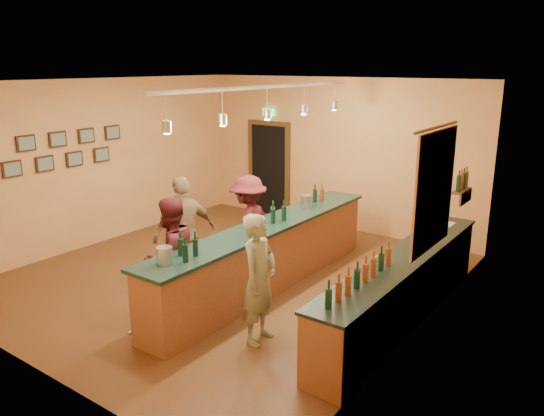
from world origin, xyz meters
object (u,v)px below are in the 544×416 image
Objects in this scene: bartender at (259,279)px; bar_stool at (384,267)px; customer_c at (248,227)px; customer_a at (171,257)px; customer_b at (185,233)px; back_counter at (402,287)px; tasting_bar at (267,251)px.

bar_stool is at bearing -27.00° from bartender.
customer_c is at bearing -166.85° from bar_stool.
customer_a is at bearing -134.13° from bar_stool.
bartender is 0.94× the size of customer_b.
bartender is 2.20m from customer_c.
customer_b is at bearing -164.12° from back_counter.
bartender is at bearing -128.12° from back_counter.
bartender reaches higher than bar_stool.
bar_stool is (0.73, 2.15, -0.36)m from bartender.
customer_a reaches higher than tasting_bar.
bartender is at bearing 29.99° from customer_c.
customer_c is (0.00, 1.75, 0.00)m from customer_a.
tasting_bar reaches higher than back_counter.
customer_a reaches higher than back_counter.
bartender reaches higher than back_counter.
customer_a is at bearing 49.88° from customer_b.
bartender is 2.10m from customer_b.
bartender is 2.30m from bar_stool.
bar_stool is (-0.52, 0.55, -0.00)m from back_counter.
tasting_bar is 1.71m from bartender.
customer_b reaches higher than bar_stool.
tasting_bar is at bearing 56.67° from customer_c.
bar_stool is (2.20, 2.27, -0.37)m from customer_a.
customer_c reaches higher than customer_a.
customer_c is (-2.72, 0.04, 0.37)m from back_counter.
bartender is (-1.26, -1.60, 0.36)m from back_counter.
customer_a is 3.18m from bar_stool.
back_counter is 2.07m from bartender.
customer_b is at bearing 62.81° from bartender.
bartender is at bearing 98.97° from customer_a.
customer_a reaches higher than bartender.
tasting_bar is 1.81m from bar_stool.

